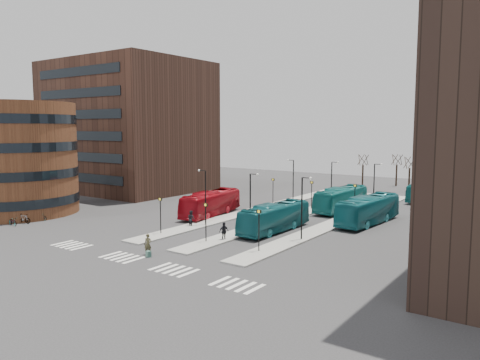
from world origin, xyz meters
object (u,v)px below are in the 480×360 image
Objects in this scene: red_bus at (211,203)px; teal_bus_a at (275,217)px; teal_bus_c at (368,210)px; teal_bus_d at (426,191)px; commuter_a at (191,219)px; suitcase at (148,254)px; teal_bus_b at (341,199)px; commuter_b at (224,231)px; bicycle_near at (13,221)px; commuter_c at (263,227)px; bicycle_mid at (23,219)px; bicycle_far at (41,217)px; traveller at (148,244)px.

teal_bus_a is (11.12, -3.09, -0.05)m from red_bus.
teal_bus_d is at bearing 91.09° from teal_bus_c.
teal_bus_c is at bearing -122.60° from commuter_a.
suitcase is 12.38m from commuter_a.
teal_bus_d is at bearing 90.55° from suitcase.
teal_bus_b reaches higher than red_bus.
commuter_b is at bearing 173.57° from commuter_a.
red_bus is 22.63m from bicycle_near.
commuter_c reaches higher than suitcase.
commuter_a is at bearing 83.00° from commuter_b.
bicycle_far is (0.00, 2.19, -0.14)m from bicycle_mid.
commuter_c is at bearing 44.13° from traveller.
traveller is at bearing -112.86° from bicycle_far.
teal_bus_c is (17.74, 6.50, 0.07)m from red_bus.
bicycle_far is (-26.19, -26.45, -1.15)m from teal_bus_b.
suitcase is 21.84m from bicycle_mid.
commuter_b is (1.72, 8.26, 0.65)m from suitcase.
teal_bus_d is 53.11m from bicycle_far.
bicycle_mid is (-16.68, -9.84, -0.35)m from commuter_a.
suitcase is 8.47m from commuter_b.
teal_bus_a is 11.65m from teal_bus_c.
teal_bus_b is (4.40, 30.06, 1.31)m from suitcase.
teal_bus_d is at bearing -98.66° from commuter_a.
commuter_a is 7.45m from commuter_b.
traveller is 21.21m from bicycle_near.
teal_bus_c reaches higher than teal_bus_d.
teal_bus_c is at bearing -89.20° from teal_bus_d.
teal_bus_a is at bearing 0.08° from commuter_b.
teal_bus_d reaches higher than bicycle_far.
commuter_b is (2.31, 7.75, 0.00)m from traveller.
bicycle_near reaches higher than suitcase.
commuter_b is (-9.63, -36.83, -0.55)m from teal_bus_d.
teal_bus_c is at bearing -71.83° from bicycle_far.
teal_bus_c is at bearing 56.12° from teal_bus_a.
commuter_a is (-5.10, 11.26, 0.65)m from suitcase.
bicycle_mid is (-14.28, -16.27, -0.98)m from red_bus.
commuter_c is at bearing -85.97° from bicycle_mid.
bicycle_near is at bearing -60.14° from commuter_c.
commuter_a is 8.97m from commuter_c.
suitcase is 12.65m from commuter_c.
teal_bus_d is 55.84m from bicycle_near.
bicycle_mid is at bearing 47.79° from commuter_a.
teal_bus_a is 5.90× the size of traveller.
bicycle_far is at bearing -18.49° from bicycle_mid.
teal_bus_c is 7.19× the size of bicycle_far.
commuter_c reaches higher than bicycle_mid.
red_bus is 21.67m from bicycle_mid.
commuter_a is (-15.33, -12.93, -0.70)m from teal_bus_c.
suitcase is 0.28× the size of bicycle_mid.
teal_bus_d is 6.50× the size of bicycle_far.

